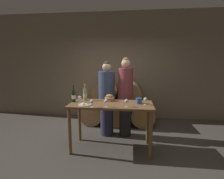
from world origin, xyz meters
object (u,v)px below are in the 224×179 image
at_px(person_right, 125,96).
at_px(wine_glass_center, 106,101).
at_px(wine_bottle_red, 74,96).
at_px(wine_glass_left, 92,102).
at_px(cheese_plate, 85,104).
at_px(wine_glass_far_right, 145,100).
at_px(person_left, 107,98).
at_px(tasting_table, 111,110).
at_px(wine_glass_far_left, 80,98).
at_px(wine_glass_right, 127,101).
at_px(blue_crock, 139,101).
at_px(bread_basket, 110,98).
at_px(wine_bottle_white, 85,94).

xyz_separation_m(person_right, wine_glass_center, (-0.31, -0.95, 0.09)).
xyz_separation_m(wine_bottle_red, wine_glass_left, (0.46, -0.37, -0.02)).
bearing_deg(cheese_plate, wine_glass_far_right, 7.30).
relative_size(person_left, wine_bottle_red, 5.12).
distance_m(tasting_table, cheese_plate, 0.52).
bearing_deg(person_left, cheese_plate, -107.99).
xyz_separation_m(tasting_table, wine_glass_left, (-0.30, -0.32, 0.23)).
bearing_deg(wine_glass_left, cheese_plate, 138.88).
height_order(tasting_table, wine_glass_far_right, wine_glass_far_right).
relative_size(person_left, wine_glass_far_left, 12.49).
relative_size(person_left, wine_glass_right, 12.49).
height_order(wine_bottle_red, cheese_plate, wine_bottle_red).
distance_m(wine_glass_far_left, wine_glass_left, 0.44).
relative_size(person_left, wine_glass_far_right, 12.49).
bearing_deg(wine_glass_center, wine_glass_far_left, 156.48).
xyz_separation_m(tasting_table, wine_glass_right, (0.30, -0.22, 0.23)).
distance_m(cheese_plate, wine_glass_far_left, 0.23).
xyz_separation_m(blue_crock, wine_glass_left, (-0.83, -0.38, 0.04)).
xyz_separation_m(wine_glass_center, wine_glass_right, (0.36, 0.05, 0.00)).
relative_size(bread_basket, cheese_plate, 0.82).
bearing_deg(wine_bottle_red, cheese_plate, -37.36).
height_order(wine_glass_left, wine_glass_right, same).
bearing_deg(wine_glass_left, wine_bottle_white, 116.62).
relative_size(bread_basket, wine_glass_far_right, 1.42).
bearing_deg(tasting_table, wine_glass_center, -102.24).
xyz_separation_m(person_right, wine_glass_right, (0.06, -0.90, 0.09)).
bearing_deg(bread_basket, wine_glass_far_left, -155.70).
relative_size(blue_crock, wine_glass_right, 0.87).
height_order(tasting_table, wine_glass_left, wine_glass_left).
height_order(wine_bottle_white, wine_glass_right, wine_bottle_white).
bearing_deg(cheese_plate, wine_glass_center, -11.77).
bearing_deg(tasting_table, wine_bottle_white, 158.18).
height_order(person_left, wine_glass_left, person_left).
relative_size(wine_glass_far_left, wine_glass_far_right, 1.00).
relative_size(tasting_table, blue_crock, 13.09).
bearing_deg(cheese_plate, tasting_table, 20.88).
xyz_separation_m(wine_glass_far_left, wine_glass_far_right, (1.27, -0.01, 0.00)).
relative_size(cheese_plate, wine_glass_right, 1.73).
height_order(person_left, wine_bottle_white, person_left).
xyz_separation_m(wine_bottle_red, wine_bottle_white, (0.18, 0.19, -0.00)).
relative_size(tasting_table, cheese_plate, 6.59).
xyz_separation_m(blue_crock, wine_glass_center, (-0.59, -0.32, 0.04)).
height_order(person_right, wine_bottle_white, person_right).
xyz_separation_m(person_left, cheese_plate, (-0.28, -0.87, 0.06)).
bearing_deg(wine_glass_right, person_left, 118.55).
height_order(wine_glass_far_left, wine_glass_right, same).
xyz_separation_m(person_right, wine_bottle_white, (-0.83, -0.45, 0.11)).
bearing_deg(bread_basket, person_left, 105.49).
distance_m(person_right, wine_glass_far_left, 1.12).
distance_m(person_right, wine_glass_right, 0.91).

